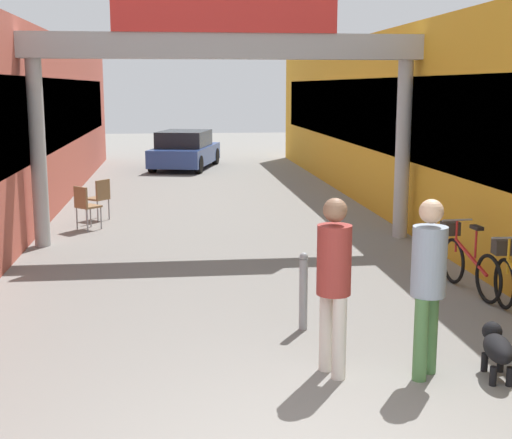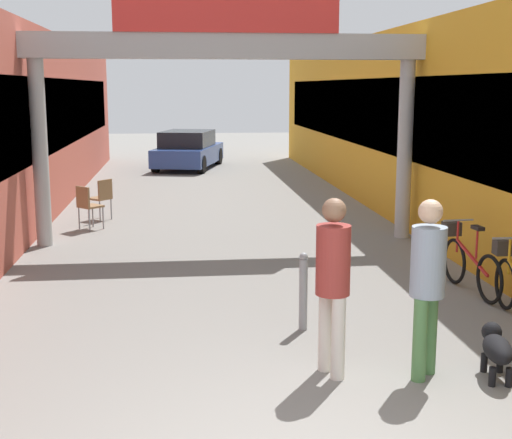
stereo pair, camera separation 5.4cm
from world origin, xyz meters
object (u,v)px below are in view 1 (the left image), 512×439
(pedestrian_companion, at_px, (334,274))
(bollard_post_metal, at_px, (303,291))
(pedestrian_with_dog, at_px, (428,276))
(bicycle_red_third, at_px, (467,260))
(cafe_chair_wood_farther, at_px, (100,196))
(cafe_chair_wood_nearer, at_px, (85,204))
(parked_car_blue, at_px, (185,150))
(dog_on_leash, at_px, (497,347))

(pedestrian_companion, xyz_separation_m, bollard_post_metal, (-0.05, 1.36, -0.56))
(pedestrian_with_dog, height_order, bicycle_red_third, pedestrian_with_dog)
(pedestrian_with_dog, height_order, bollard_post_metal, pedestrian_with_dog)
(bollard_post_metal, bearing_deg, cafe_chair_wood_farther, 112.46)
(cafe_chair_wood_nearer, xyz_separation_m, parked_car_blue, (2.20, 10.84, 0.10))
(parked_car_blue, bearing_deg, bollard_post_metal, -86.44)
(pedestrian_with_dog, bearing_deg, dog_on_leash, -6.83)
(cafe_chair_wood_nearer, height_order, cafe_chair_wood_farther, same)
(pedestrian_companion, bearing_deg, dog_on_leash, -8.48)
(bicycle_red_third, bearing_deg, parked_car_blue, 102.98)
(pedestrian_with_dog, height_order, dog_on_leash, pedestrian_with_dog)
(dog_on_leash, height_order, cafe_chair_wood_nearer, cafe_chair_wood_nearer)
(dog_on_leash, distance_m, cafe_chair_wood_farther, 10.23)
(pedestrian_companion, height_order, bicycle_red_third, pedestrian_companion)
(bollard_post_metal, bearing_deg, bicycle_red_third, 27.83)
(pedestrian_with_dog, height_order, parked_car_blue, pedestrian_with_dog)
(dog_on_leash, height_order, cafe_chair_wood_farther, cafe_chair_wood_farther)
(pedestrian_with_dog, distance_m, cafe_chair_wood_nearer, 9.01)
(bicycle_red_third, relative_size, parked_car_blue, 0.39)
(dog_on_leash, relative_size, parked_car_blue, 0.16)
(pedestrian_companion, xyz_separation_m, cafe_chair_wood_farther, (-3.13, 8.82, -0.50))
(dog_on_leash, distance_m, bollard_post_metal, 2.31)
(pedestrian_companion, distance_m, bicycle_red_third, 3.78)
(bollard_post_metal, bearing_deg, cafe_chair_wood_nearer, 117.01)
(pedestrian_with_dog, xyz_separation_m, cafe_chair_wood_nearer, (-4.23, 7.94, -0.49))
(pedestrian_with_dog, relative_size, pedestrian_companion, 1.00)
(pedestrian_with_dog, xyz_separation_m, pedestrian_companion, (-0.91, 0.16, 0.00))
(dog_on_leash, bearing_deg, bollard_post_metal, 136.01)
(bicycle_red_third, bearing_deg, pedestrian_with_dog, -119.61)
(bicycle_red_third, bearing_deg, cafe_chair_wood_farther, 132.96)
(pedestrian_with_dog, xyz_separation_m, parked_car_blue, (-2.02, 18.78, -0.39))
(pedestrian_with_dog, height_order, cafe_chair_wood_farther, pedestrian_with_dog)
(bicycle_red_third, bearing_deg, dog_on_leash, -107.44)
(cafe_chair_wood_farther, distance_m, parked_car_blue, 10.00)
(pedestrian_with_dog, relative_size, parked_car_blue, 0.42)
(bollard_post_metal, height_order, cafe_chair_wood_farther, bollard_post_metal)
(bicycle_red_third, xyz_separation_m, cafe_chair_wood_nearer, (-5.87, 5.06, 0.10))
(bicycle_red_third, distance_m, cafe_chair_wood_nearer, 7.74)
(dog_on_leash, relative_size, cafe_chair_wood_nearer, 0.79)
(bollard_post_metal, bearing_deg, pedestrian_with_dog, -57.88)
(dog_on_leash, bearing_deg, pedestrian_companion, 171.52)
(bicycle_red_third, height_order, bollard_post_metal, bicycle_red_third)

